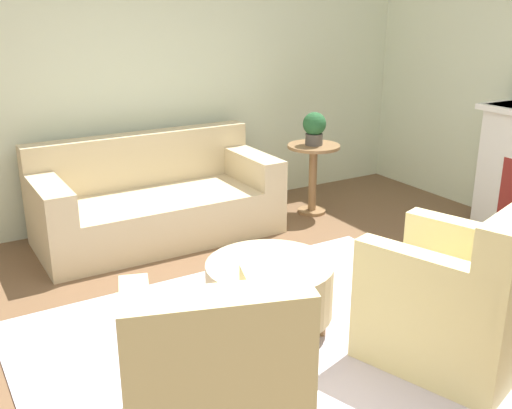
# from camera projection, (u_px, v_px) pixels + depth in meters

# --- Properties ---
(ground_plane) EXTENTS (16.00, 16.00, 0.00)m
(ground_plane) POSITION_uv_depth(u_px,v_px,m) (281.00, 347.00, 3.72)
(ground_plane) COLOR brown
(wall_back) EXTENTS (9.34, 0.12, 2.80)m
(wall_back) POSITION_uv_depth(u_px,v_px,m) (120.00, 74.00, 5.48)
(wall_back) COLOR beige
(wall_back) RESTS_ON ground_plane
(rug) EXTENTS (3.05, 2.42, 0.01)m
(rug) POSITION_uv_depth(u_px,v_px,m) (281.00, 347.00, 3.71)
(rug) COLOR #BCB2C1
(rug) RESTS_ON ground_plane
(couch) EXTENTS (2.11, 0.96, 0.89)m
(couch) POSITION_uv_depth(u_px,v_px,m) (156.00, 203.00, 5.37)
(couch) COLOR #C6B289
(couch) RESTS_ON ground_plane
(armchair_left) EXTENTS (0.98, 1.05, 1.00)m
(armchair_left) POSITION_uv_depth(u_px,v_px,m) (210.00, 391.00, 2.68)
(armchair_left) COLOR beige
(armchair_left) RESTS_ON rug
(armchair_right) EXTENTS (0.98, 1.05, 1.00)m
(armchair_right) POSITION_uv_depth(u_px,v_px,m) (458.00, 303.00, 3.45)
(armchair_right) COLOR beige
(armchair_right) RESTS_ON rug
(ottoman_table) EXTENTS (0.82, 0.82, 0.46)m
(ottoman_table) POSITION_uv_depth(u_px,v_px,m) (269.00, 288.00, 3.82)
(ottoman_table) COLOR #C6B289
(ottoman_table) RESTS_ON rug
(side_table) EXTENTS (0.51, 0.51, 0.70)m
(side_table) POSITION_uv_depth(u_px,v_px,m) (313.00, 167.00, 5.91)
(side_table) COLOR olive
(side_table) RESTS_ON ground_plane
(potted_plant_on_side_table) EXTENTS (0.23, 0.23, 0.32)m
(potted_plant_on_side_table) POSITION_uv_depth(u_px,v_px,m) (314.00, 127.00, 5.78)
(potted_plant_on_side_table) COLOR #4C4742
(potted_plant_on_side_table) RESTS_ON side_table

